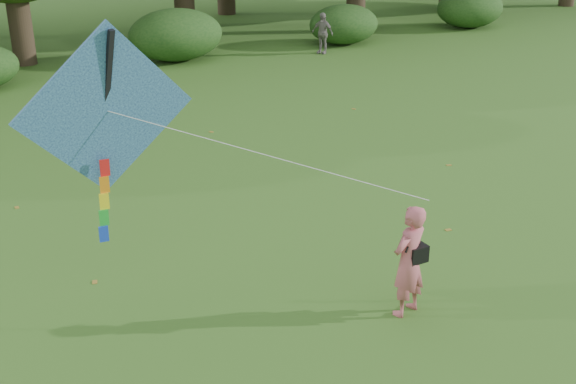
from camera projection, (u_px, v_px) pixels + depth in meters
ground at (424, 312)px, 10.93m from camera, size 100.00×100.00×0.00m
man_kite_flyer at (409, 261)px, 10.59m from camera, size 0.73×0.58×1.76m
bystander_right at (322, 33)px, 27.45m from camera, size 0.76×0.98×1.55m
crossbody_bag at (417, 253)px, 10.57m from camera, size 0.43×0.20×0.70m
flying_kite at (107, 113)px, 10.14m from camera, size 5.15×2.95×3.33m
shrub_band at (76, 49)px, 24.38m from camera, size 39.15×3.22×1.88m
fallen_leaves at (239, 166)px, 16.58m from camera, size 10.17×12.05×0.01m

